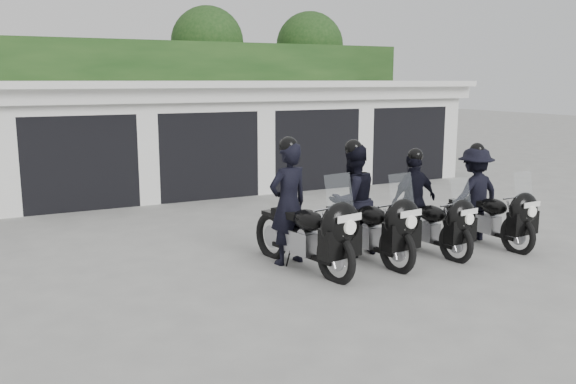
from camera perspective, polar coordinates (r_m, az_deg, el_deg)
name	(u,v)px	position (r m, az deg, el deg)	size (l,w,h in m)	color
ground	(315,253)	(10.76, 2.53, -5.70)	(80.00, 80.00, 0.00)	#9A9A95
garage_block	(179,135)	(17.88, -10.15, 5.26)	(16.40, 6.80, 2.96)	white
background_vegetation	(149,86)	(22.60, -12.92, 9.64)	(20.00, 3.90, 5.80)	#173613
police_bike_a	(302,216)	(9.69, 1.27, -2.27)	(1.03, 2.46, 2.16)	black
police_bike_b	(360,208)	(10.34, 6.77, -1.45)	(1.03, 2.37, 2.07)	black
police_bike_c	(421,207)	(11.00, 12.32, -1.34)	(1.08, 2.14, 1.86)	black
police_bike_d	(481,199)	(11.85, 17.64, -0.65)	(1.18, 2.19, 1.90)	black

